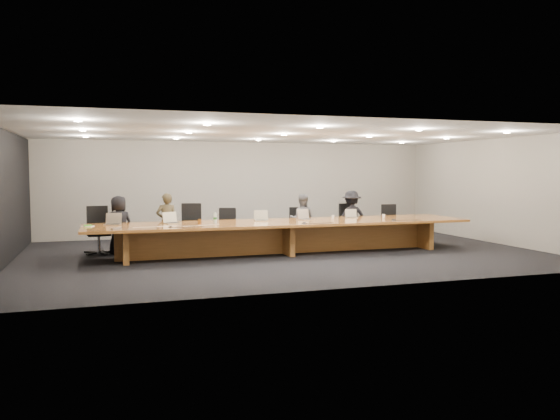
{
  "coord_description": "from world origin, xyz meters",
  "views": [
    {
      "loc": [
        -4.01,
        -12.08,
        1.91
      ],
      "look_at": [
        0.0,
        0.3,
        1.0
      ],
      "focal_mm": 35.0,
      "sensor_mm": 36.0,
      "label": 1
    }
  ],
  "objects_px": {
    "person_d": "(351,217)",
    "laptop_c": "(262,215)",
    "conference_table": "(284,231)",
    "laptop_d": "(306,214)",
    "chair_right": "(351,223)",
    "amber_mug": "(200,221)",
    "laptop_b": "(172,218)",
    "mic_right": "(394,220)",
    "person_c": "(302,220)",
    "chair_far_right": "(392,222)",
    "laptop_e": "(352,213)",
    "av_box": "(116,229)",
    "mic_center": "(304,223)",
    "chair_mid_left": "(227,228)",
    "mic_left": "(171,227)",
    "water_bottle": "(215,218)",
    "person_b": "(167,222)",
    "paper_cup_near": "(333,217)",
    "laptop_a": "(112,219)",
    "paper_cup_far": "(384,216)",
    "chair_mid_right": "(299,226)",
    "person_a": "(119,225)",
    "chair_left": "(191,226)",
    "chair_far_left": "(99,230)"
  },
  "relations": [
    {
      "from": "chair_right",
      "to": "chair_far_right",
      "type": "xyz_separation_m",
      "value": [
        1.24,
        0.01,
        -0.03
      ]
    },
    {
      "from": "laptop_e",
      "to": "mic_left",
      "type": "xyz_separation_m",
      "value": [
        -4.63,
        -0.96,
        -0.1
      ]
    },
    {
      "from": "person_b",
      "to": "chair_far_right",
      "type": "bearing_deg",
      "value": -173.35
    },
    {
      "from": "person_c",
      "to": "laptop_b",
      "type": "distance_m",
      "value": 3.57
    },
    {
      "from": "conference_table",
      "to": "laptop_d",
      "type": "bearing_deg",
      "value": 22.33
    },
    {
      "from": "paper_cup_near",
      "to": "person_a",
      "type": "bearing_deg",
      "value": 171.06
    },
    {
      "from": "av_box",
      "to": "water_bottle",
      "type": "bearing_deg",
      "value": -1.88
    },
    {
      "from": "conference_table",
      "to": "laptop_b",
      "type": "distance_m",
      "value": 2.6
    },
    {
      "from": "chair_far_right",
      "to": "laptop_e",
      "type": "relative_size",
      "value": 3.57
    },
    {
      "from": "chair_right",
      "to": "amber_mug",
      "type": "bearing_deg",
      "value": 175.49
    },
    {
      "from": "conference_table",
      "to": "person_c",
      "type": "bearing_deg",
      "value": 53.17
    },
    {
      "from": "chair_far_right",
      "to": "laptop_e",
      "type": "bearing_deg",
      "value": -148.09
    },
    {
      "from": "paper_cup_far",
      "to": "laptop_d",
      "type": "bearing_deg",
      "value": 177.76
    },
    {
      "from": "conference_table",
      "to": "person_d",
      "type": "bearing_deg",
      "value": 26.81
    },
    {
      "from": "chair_right",
      "to": "mic_left",
      "type": "distance_m",
      "value": 5.33
    },
    {
      "from": "water_bottle",
      "to": "amber_mug",
      "type": "relative_size",
      "value": 2.36
    },
    {
      "from": "chair_far_right",
      "to": "laptop_d",
      "type": "relative_size",
      "value": 3.07
    },
    {
      "from": "person_a",
      "to": "paper_cup_near",
      "type": "relative_size",
      "value": 15.62
    },
    {
      "from": "mic_center",
      "to": "mic_right",
      "type": "distance_m",
      "value": 2.33
    },
    {
      "from": "laptop_a",
      "to": "laptop_e",
      "type": "relative_size",
      "value": 1.18
    },
    {
      "from": "person_a",
      "to": "laptop_c",
      "type": "height_order",
      "value": "person_a"
    },
    {
      "from": "mic_left",
      "to": "laptop_b",
      "type": "bearing_deg",
      "value": 80.76
    },
    {
      "from": "chair_left",
      "to": "laptop_e",
      "type": "bearing_deg",
      "value": 3.98
    },
    {
      "from": "laptop_a",
      "to": "laptop_b",
      "type": "bearing_deg",
      "value": 11.66
    },
    {
      "from": "person_d",
      "to": "mic_right",
      "type": "height_order",
      "value": "person_d"
    },
    {
      "from": "chair_right",
      "to": "person_c",
      "type": "relative_size",
      "value": 0.81
    },
    {
      "from": "chair_mid_left",
      "to": "av_box",
      "type": "distance_m",
      "value": 3.28
    },
    {
      "from": "person_b",
      "to": "person_d",
      "type": "xyz_separation_m",
      "value": [
        4.86,
        -0.12,
        0.0
      ]
    },
    {
      "from": "person_b",
      "to": "paper_cup_near",
      "type": "relative_size",
      "value": 16.12
    },
    {
      "from": "paper_cup_far",
      "to": "water_bottle",
      "type": "bearing_deg",
      "value": -177.69
    },
    {
      "from": "chair_far_left",
      "to": "laptop_e",
      "type": "xyz_separation_m",
      "value": [
        6.08,
        -0.75,
        0.29
      ]
    },
    {
      "from": "person_b",
      "to": "laptop_d",
      "type": "distance_m",
      "value": 3.39
    },
    {
      "from": "laptop_b",
      "to": "av_box",
      "type": "bearing_deg",
      "value": -165.49
    },
    {
      "from": "person_c",
      "to": "mic_left",
      "type": "distance_m",
      "value": 3.98
    },
    {
      "from": "chair_far_left",
      "to": "chair_far_right",
      "type": "distance_m",
      "value": 7.7
    },
    {
      "from": "laptop_b",
      "to": "mic_right",
      "type": "xyz_separation_m",
      "value": [
        5.16,
        -0.82,
        -0.12
      ]
    },
    {
      "from": "person_d",
      "to": "water_bottle",
      "type": "distance_m",
      "value": 4.09
    },
    {
      "from": "laptop_e",
      "to": "av_box",
      "type": "xyz_separation_m",
      "value": [
        -5.73,
        -1.01,
        -0.1
      ]
    },
    {
      "from": "chair_left",
      "to": "chair_right",
      "type": "relative_size",
      "value": 1.07
    },
    {
      "from": "chair_far_right",
      "to": "amber_mug",
      "type": "relative_size",
      "value": 10.41
    },
    {
      "from": "amber_mug",
      "to": "water_bottle",
      "type": "bearing_deg",
      "value": -18.58
    },
    {
      "from": "laptop_b",
      "to": "mic_center",
      "type": "xyz_separation_m",
      "value": [
        2.83,
        -0.92,
        -0.12
      ]
    },
    {
      "from": "laptop_c",
      "to": "water_bottle",
      "type": "bearing_deg",
      "value": -159.39
    },
    {
      "from": "conference_table",
      "to": "paper_cup_near",
      "type": "xyz_separation_m",
      "value": [
        1.4,
        0.34,
        0.27
      ]
    },
    {
      "from": "chair_mid_right",
      "to": "chair_right",
      "type": "relative_size",
      "value": 0.93
    },
    {
      "from": "paper_cup_near",
      "to": "mic_right",
      "type": "distance_m",
      "value": 1.49
    },
    {
      "from": "person_d",
      "to": "laptop_c",
      "type": "distance_m",
      "value": 2.87
    },
    {
      "from": "chair_mid_left",
      "to": "amber_mug",
      "type": "distance_m",
      "value": 1.46
    },
    {
      "from": "laptop_e",
      "to": "water_bottle",
      "type": "distance_m",
      "value": 3.6
    },
    {
      "from": "chair_far_right",
      "to": "mic_left",
      "type": "xyz_separation_m",
      "value": [
        -6.25,
        -1.8,
        0.25
      ]
    }
  ]
}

